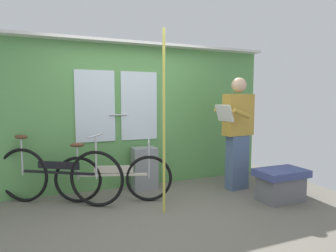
# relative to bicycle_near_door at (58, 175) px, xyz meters

# --- Properties ---
(ground_plane) EXTENTS (5.86, 4.40, 0.04)m
(ground_plane) POSITION_rel_bicycle_near_door_xyz_m (1.11, -0.96, -0.42)
(ground_plane) COLOR #666056
(train_door_wall) EXTENTS (4.86, 0.28, 2.33)m
(train_door_wall) POSITION_rel_bicycle_near_door_xyz_m (1.11, 0.43, 0.81)
(train_door_wall) COLOR #56934C
(train_door_wall) RESTS_ON ground_plane
(bicycle_near_door) EXTENTS (1.60, 1.00, 0.97)m
(bicycle_near_door) POSITION_rel_bicycle_near_door_xyz_m (0.00, 0.00, 0.00)
(bicycle_near_door) COLOR black
(bicycle_near_door) RESTS_ON ground_plane
(bicycle_leaning_behind) EXTENTS (1.57, 0.65, 0.86)m
(bicycle_leaning_behind) POSITION_rel_bicycle_near_door_xyz_m (0.71, -0.19, -0.05)
(bicycle_leaning_behind) COLOR black
(bicycle_leaning_behind) RESTS_ON ground_plane
(passenger_reading_newspaper) EXTENTS (0.60, 0.54, 1.77)m
(passenger_reading_newspaper) POSITION_rel_bicycle_near_door_xyz_m (2.66, -0.34, 0.54)
(passenger_reading_newspaper) COLOR slate
(passenger_reading_newspaper) RESTS_ON ground_plane
(trash_bin_by_wall) EXTENTS (0.38, 0.28, 0.67)m
(trash_bin_by_wall) POSITION_rel_bicycle_near_door_xyz_m (1.29, 0.22, -0.07)
(trash_bin_by_wall) COLOR gray
(trash_bin_by_wall) RESTS_ON ground_plane
(handrail_pole) EXTENTS (0.04, 0.04, 2.29)m
(handrail_pole) POSITION_rel_bicycle_near_door_xyz_m (1.24, -0.80, 0.74)
(handrail_pole) COLOR #C6C14C
(handrail_pole) RESTS_ON ground_plane
(bench_seat_corner) EXTENTS (0.70, 0.44, 0.45)m
(bench_seat_corner) POSITION_rel_bicycle_near_door_xyz_m (2.92, -1.03, -0.16)
(bench_seat_corner) COLOR #3D477F
(bench_seat_corner) RESTS_ON ground_plane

